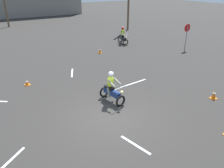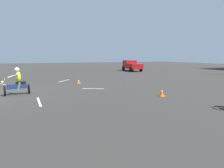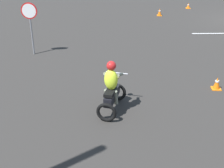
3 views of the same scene
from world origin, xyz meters
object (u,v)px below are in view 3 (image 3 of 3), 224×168
stop_sign (30,18)px  traffic_cone_near_left (160,12)px  motorcycle_rider_background (112,90)px  traffic_cone_mid_left (188,6)px  traffic_cone_mid_center (217,83)px

stop_sign → traffic_cone_near_left: (-6.12, -7.53, -1.41)m
motorcycle_rider_background → traffic_cone_mid_left: size_ratio=4.42×
motorcycle_rider_background → stop_sign: (3.82, -4.67, 0.91)m
motorcycle_rider_background → stop_sign: size_ratio=0.72×
motorcycle_rider_background → traffic_cone_near_left: motorcycle_rider_background is taller
traffic_cone_mid_left → traffic_cone_near_left: bearing=46.3°
traffic_cone_mid_center → traffic_cone_mid_left: traffic_cone_mid_center is taller
stop_sign → traffic_cone_mid_left: bearing=-130.2°
traffic_cone_near_left → traffic_cone_mid_left: bearing=-133.7°
traffic_cone_near_left → traffic_cone_mid_center: 10.56m
stop_sign → traffic_cone_mid_left: size_ratio=6.13×
motorcycle_rider_background → traffic_cone_mid_left: 15.20m
stop_sign → traffic_cone_near_left: bearing=-129.1°
stop_sign → traffic_cone_near_left: stop_sign is taller
traffic_cone_near_left → traffic_cone_mid_left: size_ratio=1.24×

